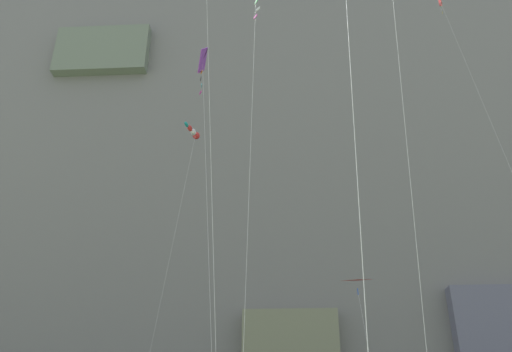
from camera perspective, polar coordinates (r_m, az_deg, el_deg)
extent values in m
cube|color=slate|center=(79.29, 3.14, -0.24)|extent=(180.00, 28.64, 75.16)
cube|color=slate|center=(78.11, -16.04, 12.50)|extent=(12.78, 3.02, 7.42)
cube|color=gray|center=(57.45, 3.73, -17.74)|extent=(9.78, 4.08, 6.77)
cylinder|color=silver|center=(17.82, -4.82, -0.34)|extent=(1.42, 1.28, 20.49)
cube|color=purple|center=(35.24, -5.73, 12.29)|extent=(0.49, 2.58, 2.53)
cylinder|color=black|center=(35.24, -5.73, 12.29)|extent=(0.60, 0.22, 2.05)
cube|color=orange|center=(34.65, -5.87, 11.06)|extent=(0.16, 0.29, 0.15)
cube|color=black|center=(34.34, -5.95, 10.35)|extent=(0.10, 0.30, 0.15)
cube|color=#38B2D1|center=(34.01, -5.86, 9.64)|extent=(0.08, 0.30, 0.15)
cube|color=#CC3399|center=(33.71, -5.98, 8.91)|extent=(0.17, 0.28, 0.15)
cylinder|color=silver|center=(26.32, -5.23, -4.91)|extent=(2.43, 5.76, 24.10)
pyramid|color=red|center=(33.17, 10.87, -11.70)|extent=(1.63, 1.17, 0.28)
cube|color=blue|center=(33.62, 10.89, -12.09)|extent=(0.10, 0.44, 0.48)
cube|color=green|center=(29.63, 0.02, 18.23)|extent=(0.17, 0.28, 0.15)
cube|color=white|center=(29.26, 0.20, 17.51)|extent=(0.22, 0.24, 0.15)
cube|color=#CC3399|center=(28.90, -0.07, 16.75)|extent=(0.20, 0.26, 0.15)
cylinder|color=silver|center=(21.65, -0.65, 1.17)|extent=(0.37, 3.78, 24.93)
ellipsoid|color=red|center=(45.02, -6.44, 4.34)|extent=(0.72, 0.83, 0.69)
ellipsoid|color=white|center=(44.32, -6.78, 4.72)|extent=(0.61, 0.79, 0.58)
ellipsoid|color=red|center=(43.63, -7.12, 5.11)|extent=(0.49, 0.76, 0.47)
ellipsoid|color=teal|center=(42.94, -7.48, 5.51)|extent=(0.38, 0.72, 0.36)
cylinder|color=silver|center=(38.60, -9.72, -10.84)|extent=(2.47, 3.13, 25.18)
cylinder|color=silver|center=(9.88, 10.65, 2.65)|extent=(0.71, 1.96, 14.29)
cylinder|color=silver|center=(20.18, 15.39, 8.71)|extent=(1.65, 1.84, 27.46)
cube|color=black|center=(47.65, 19.21, 17.10)|extent=(0.03, 0.19, 0.10)
cube|color=green|center=(47.43, 19.26, 16.80)|extent=(0.09, 0.19, 0.10)
cube|color=white|center=(47.20, 19.27, 16.51)|extent=(0.07, 0.19, 0.10)
cube|color=yellow|center=(46.99, 19.39, 16.20)|extent=(0.06, 0.19, 0.10)
cylinder|color=silver|center=(36.57, 25.83, 0.30)|extent=(2.27, 5.63, 34.55)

